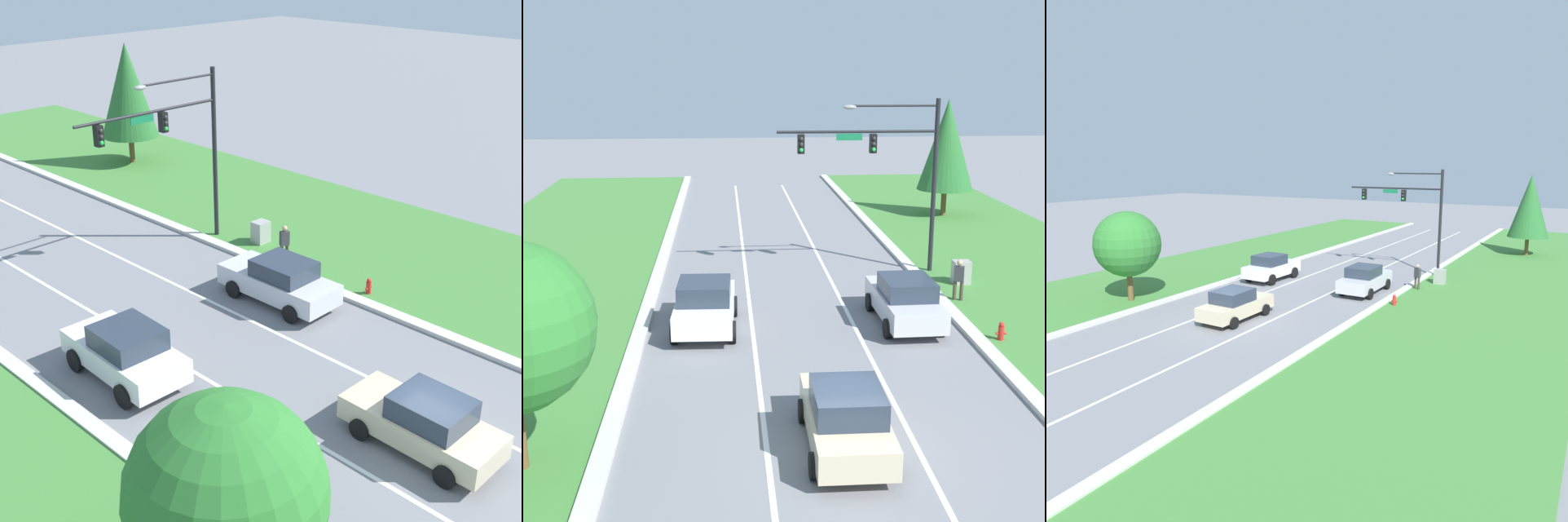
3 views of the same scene
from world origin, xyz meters
The scene contains 16 objects.
ground_plane centered at (0.00, 0.00, 0.00)m, with size 160.00×160.00×0.00m, color slate.
curb_strip_right centered at (5.65, 0.00, 0.07)m, with size 0.50×90.00×0.15m.
curb_strip_left centered at (-5.65, 0.00, 0.07)m, with size 0.50×90.00×0.15m.
grass_verge_right centered at (10.90, 0.00, 0.04)m, with size 10.00×90.00×0.08m.
grass_verge_left centered at (-10.90, 0.00, 0.04)m, with size 10.00×90.00×0.08m.
lane_stripe_inner_left centered at (-1.80, 0.00, 0.00)m, with size 0.14×81.00×0.01m.
lane_stripe_inner_right centered at (1.80, 0.00, 0.00)m, with size 0.14×81.00×0.01m.
traffic_signal_mast centered at (4.40, 15.32, 5.04)m, with size 6.93×0.41×7.58m.
champagne_sedan centered at (0.08, 0.31, 0.81)m, with size 2.04×4.32×1.64m.
white_sedan centered at (-3.42, 8.76, 0.91)m, with size 2.27×4.40×1.81m.
silver_sedan centered at (3.62, 8.83, 0.87)m, with size 2.13×4.67×1.73m.
utility_cabinet centered at (7.12, 13.25, 0.52)m, with size 0.70×0.60×1.05m.
pedestrian centered at (6.28, 11.05, 0.94)m, with size 0.43×0.34×1.69m.
fire_hydrant centered at (6.37, 6.76, 0.34)m, with size 0.34×0.20×0.70m.
conifer_near_right_tree centered at (10.65, 27.49, 4.36)m, with size 3.35×3.35×7.05m.
oak_near_left_tree centered at (-7.38, -0.07, 3.43)m, with size 3.80×3.80×5.33m.
Camera 3 is at (16.17, -19.78, 8.09)m, focal length 35.00 mm.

